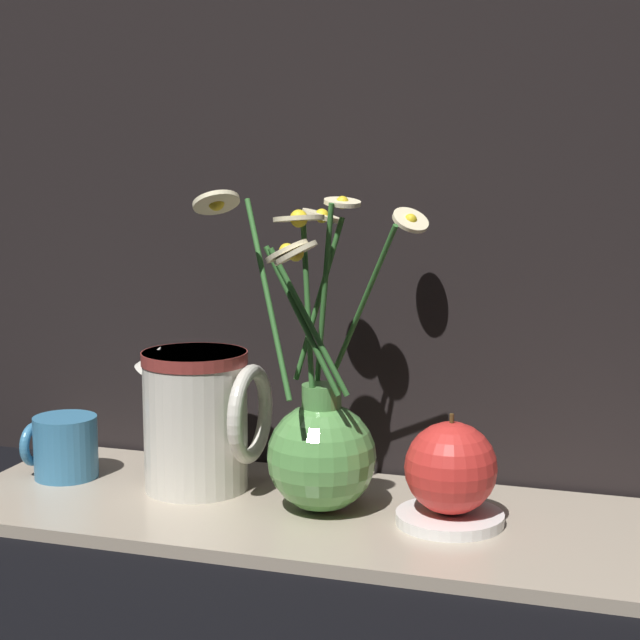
{
  "coord_description": "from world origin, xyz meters",
  "views": [
    {
      "loc": [
        0.29,
        -0.91,
        0.34
      ],
      "look_at": [
        -0.0,
        0.0,
        0.19
      ],
      "focal_mm": 60.0,
      "sensor_mm": 36.0,
      "label": 1
    }
  ],
  "objects_px": {
    "yellow_mug": "(63,447)",
    "orange_fruit": "(450,469)",
    "ceramic_pitcher": "(199,414)",
    "vase_with_flowers": "(315,440)"
  },
  "relations": [
    {
      "from": "yellow_mug",
      "to": "orange_fruit",
      "type": "height_order",
      "value": "orange_fruit"
    },
    {
      "from": "ceramic_pitcher",
      "to": "orange_fruit",
      "type": "height_order",
      "value": "ceramic_pitcher"
    },
    {
      "from": "vase_with_flowers",
      "to": "yellow_mug",
      "type": "height_order",
      "value": "vase_with_flowers"
    },
    {
      "from": "vase_with_flowers",
      "to": "ceramic_pitcher",
      "type": "xyz_separation_m",
      "value": [
        -0.13,
        0.03,
        0.01
      ]
    },
    {
      "from": "yellow_mug",
      "to": "ceramic_pitcher",
      "type": "xyz_separation_m",
      "value": [
        0.15,
        0.01,
        0.04
      ]
    },
    {
      "from": "vase_with_flowers",
      "to": "ceramic_pitcher",
      "type": "height_order",
      "value": "vase_with_flowers"
    },
    {
      "from": "yellow_mug",
      "to": "ceramic_pitcher",
      "type": "height_order",
      "value": "ceramic_pitcher"
    },
    {
      "from": "vase_with_flowers",
      "to": "ceramic_pitcher",
      "type": "distance_m",
      "value": 0.13
    },
    {
      "from": "ceramic_pitcher",
      "to": "orange_fruit",
      "type": "relative_size",
      "value": 1.62
    },
    {
      "from": "ceramic_pitcher",
      "to": "orange_fruit",
      "type": "bearing_deg",
      "value": -6.16
    }
  ]
}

